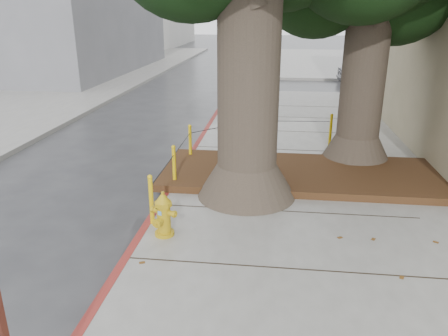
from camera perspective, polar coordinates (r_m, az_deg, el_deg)
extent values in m
plane|color=#28282B|center=(6.88, 3.77, -13.72)|extent=(140.00, 140.00, 0.00)
cube|color=slate|center=(36.38, 16.45, 13.22)|extent=(16.00, 20.00, 0.15)
cube|color=maroon|center=(9.31, -7.69, -3.91)|extent=(0.14, 26.00, 0.16)
cube|color=black|center=(10.29, 10.11, -0.75)|extent=(6.40, 2.60, 0.16)
cone|color=#4C3F33|center=(9.07, 2.96, -1.50)|extent=(2.04, 2.04, 0.70)
cylinder|color=#4C3F33|center=(8.54, 3.21, 11.29)|extent=(1.20, 1.20, 4.22)
cone|color=#4C3F33|center=(11.60, 16.82, 2.47)|extent=(1.77, 1.77, 0.70)
cylinder|color=#4C3F33|center=(11.21, 17.75, 11.37)|extent=(1.04, 1.04, 3.84)
cylinder|color=#E2B70C|center=(7.93, -9.47, -4.22)|extent=(0.08, 0.08, 0.90)
sphere|color=#E2B70C|center=(7.76, -9.66, -1.18)|extent=(0.09, 0.09, 0.09)
cylinder|color=#E2B70C|center=(9.54, -6.52, 0.15)|extent=(0.08, 0.08, 0.90)
sphere|color=#E2B70C|center=(9.40, -6.63, 2.73)|extent=(0.09, 0.09, 0.09)
cylinder|color=#E2B70C|center=(11.21, -4.43, 3.23)|extent=(0.08, 0.08, 0.90)
sphere|color=#E2B70C|center=(11.09, -4.49, 5.46)|extent=(0.09, 0.09, 0.09)
cylinder|color=#E2B70C|center=(12.46, 3.72, 4.95)|extent=(0.08, 0.08, 0.90)
sphere|color=#E2B70C|center=(12.35, 3.77, 6.97)|extent=(0.09, 0.09, 0.09)
cylinder|color=#E2B70C|center=(12.73, 13.74, 4.74)|extent=(0.08, 0.08, 0.90)
sphere|color=#E2B70C|center=(12.63, 13.91, 6.71)|extent=(0.09, 0.09, 0.09)
cylinder|color=black|center=(8.63, -7.94, -0.17)|extent=(0.02, 1.80, 0.02)
cylinder|color=black|center=(10.29, -5.44, 3.24)|extent=(0.02, 1.80, 0.02)
cylinder|color=black|center=(11.74, -0.15, 5.42)|extent=(1.51, 1.51, 0.02)
cylinder|color=black|center=(12.48, 8.85, 6.06)|extent=(2.20, 0.22, 0.02)
cylinder|color=gold|center=(7.68, -7.76, -8.42)|extent=(0.43, 0.43, 0.06)
cylinder|color=gold|center=(7.56, -7.86, -6.54)|extent=(0.29, 0.29, 0.52)
cylinder|color=gold|center=(7.44, -7.96, -4.66)|extent=(0.39, 0.39, 0.07)
cone|color=gold|center=(7.40, -7.99, -3.96)|extent=(0.36, 0.36, 0.15)
cylinder|color=gold|center=(7.36, -8.03, -3.29)|extent=(0.07, 0.07, 0.05)
cylinder|color=gold|center=(7.57, -8.77, -5.47)|extent=(0.17, 0.14, 0.09)
cylinder|color=gold|center=(7.43, -7.03, -5.89)|extent=(0.17, 0.14, 0.09)
cylinder|color=gold|center=(7.46, -8.39, -6.91)|extent=(0.18, 0.18, 0.14)
cube|color=#5999D8|center=(7.41, -8.41, -5.88)|extent=(0.07, 0.03, 0.07)
cube|color=#471911|center=(4.31, -26.96, -17.88)|extent=(0.07, 0.07, 2.33)
imported|color=#A5A4A9|center=(25.63, 18.56, 11.69)|extent=(3.55, 1.55, 1.19)
imported|color=black|center=(28.18, -18.39, 12.30)|extent=(1.96, 4.02, 1.13)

